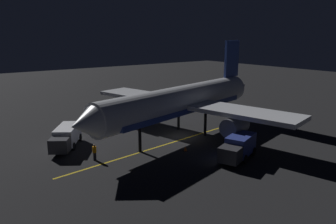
{
  "coord_description": "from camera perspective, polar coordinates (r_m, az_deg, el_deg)",
  "views": [
    {
      "loc": [
        -31.03,
        25.16,
        12.67
      ],
      "look_at": [
        0.0,
        2.0,
        3.5
      ],
      "focal_mm": 34.98,
      "sensor_mm": 36.0,
      "label": 1
    }
  ],
  "objects": [
    {
      "name": "ground_plane",
      "position": [
        41.94,
        2.2,
        -4.41
      ],
      "size": [
        180.0,
        180.0,
        0.2
      ],
      "primitive_type": "cube",
      "color": "black"
    },
    {
      "name": "apron_guide_stripe",
      "position": [
        38.51,
        -1.1,
        -5.88
      ],
      "size": [
        3.36,
        26.43,
        0.01
      ],
      "primitive_type": "cube",
      "rotation": [
        0.0,
        0.0,
        0.12
      ],
      "color": "gold",
      "rests_on": "ground_plane"
    },
    {
      "name": "airliner",
      "position": [
        41.22,
        2.75,
        1.87
      ],
      "size": [
        29.44,
        32.76,
        11.87
      ],
      "color": "white",
      "rests_on": "ground_plane"
    },
    {
      "name": "baggage_truck",
      "position": [
        39.31,
        -17.33,
        -4.21
      ],
      "size": [
        6.57,
        5.39,
        2.36
      ],
      "color": "silver",
      "rests_on": "ground_plane"
    },
    {
      "name": "catering_truck",
      "position": [
        34.88,
        12.16,
        -6.1
      ],
      "size": [
        3.93,
        5.98,
        2.45
      ],
      "color": "navy",
      "rests_on": "ground_plane"
    },
    {
      "name": "ground_crew_worker",
      "position": [
        34.74,
        -12.68,
        -6.84
      ],
      "size": [
        0.4,
        0.4,
        1.74
      ],
      "color": "black",
      "rests_on": "ground_plane"
    },
    {
      "name": "traffic_cone_near_left",
      "position": [
        36.67,
        -4.88,
        -6.52
      ],
      "size": [
        0.5,
        0.5,
        0.55
      ],
      "color": "#EA590F",
      "rests_on": "ground_plane"
    },
    {
      "name": "traffic_cone_near_right",
      "position": [
        36.79,
        3.04,
        -6.43
      ],
      "size": [
        0.5,
        0.5,
        0.55
      ],
      "color": "#EA590F",
      "rests_on": "ground_plane"
    }
  ]
}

